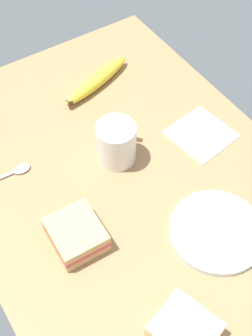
% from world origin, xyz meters
% --- Properties ---
extents(tabletop, '(0.90, 0.64, 0.02)m').
position_xyz_m(tabletop, '(0.00, 0.00, 0.01)').
color(tabletop, '#936D47').
rests_on(tabletop, ground).
extents(plate_of_food, '(0.18, 0.18, 0.01)m').
position_xyz_m(plate_of_food, '(0.20, 0.07, 0.03)').
color(plate_of_food, silver).
rests_on(plate_of_food, tabletop).
extents(coffee_mug_black, '(0.09, 0.10, 0.09)m').
position_xyz_m(coffee_mug_black, '(-0.05, 0.01, 0.07)').
color(coffee_mug_black, silver).
rests_on(coffee_mug_black, tabletop).
extents(sandwich_main, '(0.10, 0.09, 0.04)m').
position_xyz_m(sandwich_main, '(0.07, -0.15, 0.04)').
color(sandwich_main, tan).
rests_on(sandwich_main, tabletop).
extents(sandwich_side, '(0.12, 0.11, 0.04)m').
position_xyz_m(sandwich_side, '(0.31, -0.09, 0.04)').
color(sandwich_side, beige).
rests_on(sandwich_side, tabletop).
extents(banana, '(0.10, 0.21, 0.03)m').
position_xyz_m(banana, '(-0.26, 0.09, 0.04)').
color(banana, yellow).
rests_on(banana, tabletop).
extents(spoon, '(0.03, 0.11, 0.01)m').
position_xyz_m(spoon, '(-0.13, -0.19, 0.02)').
color(spoon, silver).
rests_on(spoon, tabletop).
extents(paper_napkin, '(0.14, 0.14, 0.00)m').
position_xyz_m(paper_napkin, '(-0.01, 0.20, 0.02)').
color(paper_napkin, white).
rests_on(paper_napkin, tabletop).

